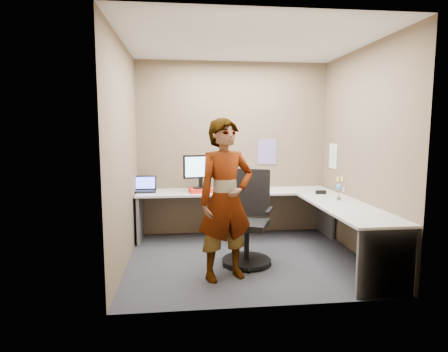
{
  "coord_description": "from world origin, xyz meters",
  "views": [
    {
      "loc": [
        -0.8,
        -4.58,
        1.67
      ],
      "look_at": [
        -0.26,
        0.25,
        1.05
      ],
      "focal_mm": 30.0,
      "sensor_mm": 36.0,
      "label": 1
    }
  ],
  "objects": [
    {
      "name": "trackball_mouse",
      "position": [
        -0.64,
        0.96,
        0.76
      ],
      "size": [
        0.12,
        0.08,
        0.07
      ],
      "color": "#B7B7BC",
      "rests_on": "desk"
    },
    {
      "name": "office_chair",
      "position": [
        -0.0,
        -0.12,
        0.47
      ],
      "size": [
        0.66,
        0.66,
        1.14
      ],
      "rotation": [
        0.0,
        0.0,
        -0.39
      ],
      "color": "black",
      "rests_on": "ground"
    },
    {
      "name": "person",
      "position": [
        -0.34,
        -0.57,
        0.89
      ],
      "size": [
        0.75,
        0.61,
        1.78
      ],
      "primitive_type": "imported",
      "rotation": [
        0.0,
        0.0,
        0.33
      ],
      "color": "#999399",
      "rests_on": "ground"
    },
    {
      "name": "wall_left",
      "position": [
        -1.5,
        0.0,
        1.35
      ],
      "size": [
        0.0,
        2.7,
        2.7
      ],
      "primitive_type": "plane",
      "rotation": [
        1.57,
        0.0,
        1.57
      ],
      "color": "brown",
      "rests_on": "ground"
    },
    {
      "name": "desk",
      "position": [
        0.44,
        0.39,
        0.59
      ],
      "size": [
        2.98,
        2.58,
        0.73
      ],
      "color": "silver",
      "rests_on": "ground"
    },
    {
      "name": "monitor",
      "position": [
        -0.54,
        0.9,
        1.08
      ],
      "size": [
        0.51,
        0.19,
        0.49
      ],
      "rotation": [
        0.0,
        0.0,
        0.19
      ],
      "color": "black",
      "rests_on": "paper_ream"
    },
    {
      "name": "sticky_note_c",
      "position": [
        1.49,
        0.48,
        0.8
      ],
      "size": [
        0.01,
        0.07,
        0.07
      ],
      "primitive_type": "cube",
      "color": "pink",
      "rests_on": "wall_right"
    },
    {
      "name": "sticky_note_a",
      "position": [
        1.49,
        0.55,
        0.95
      ],
      "size": [
        0.01,
        0.07,
        0.07
      ],
      "primitive_type": "cube",
      "color": "#F2E059",
      "rests_on": "wall_right"
    },
    {
      "name": "wall_back",
      "position": [
        0.0,
        1.3,
        1.35
      ],
      "size": [
        3.0,
        0.0,
        3.0
      ],
      "primitive_type": "plane",
      "rotation": [
        1.57,
        0.0,
        0.0
      ],
      "color": "brown",
      "rests_on": "ground"
    },
    {
      "name": "sticky_note_d",
      "position": [
        1.49,
        0.7,
        0.92
      ],
      "size": [
        0.01,
        0.07,
        0.07
      ],
      "primitive_type": "cube",
      "color": "#F2E059",
      "rests_on": "wall_right"
    },
    {
      "name": "paper_ream",
      "position": [
        -0.54,
        0.88,
        0.76
      ],
      "size": [
        0.36,
        0.29,
        0.06
      ],
      "primitive_type": "cube",
      "rotation": [
        0.0,
        0.0,
        0.19
      ],
      "color": "red",
      "rests_on": "desk"
    },
    {
      "name": "wall_right",
      "position": [
        1.5,
        0.0,
        1.35
      ],
      "size": [
        0.0,
        2.7,
        2.7
      ],
      "primitive_type": "plane",
      "rotation": [
        1.57,
        0.0,
        -1.57
      ],
      "color": "brown",
      "rests_on": "ground"
    },
    {
      "name": "ceiling",
      "position": [
        0.0,
        0.0,
        2.7
      ],
      "size": [
        3.0,
        3.0,
        0.0
      ],
      "primitive_type": "plane",
      "rotation": [
        3.14,
        0.0,
        0.0
      ],
      "color": "white",
      "rests_on": "wall_back"
    },
    {
      "name": "laptop",
      "position": [
        -1.36,
        1.05,
        0.79
      ],
      "size": [
        0.32,
        0.27,
        0.23
      ],
      "rotation": [
        0.0,
        0.0,
        0.02
      ],
      "color": "black",
      "rests_on": "desk"
    },
    {
      "name": "calendar_white",
      "position": [
        1.49,
        0.9,
        1.25
      ],
      "size": [
        0.01,
        0.28,
        0.38
      ],
      "primitive_type": "cube",
      "color": "white",
      "rests_on": "wall_right"
    },
    {
      "name": "stapler",
      "position": [
        1.18,
        0.55,
        0.76
      ],
      "size": [
        0.15,
        0.06,
        0.05
      ],
      "primitive_type": "cube",
      "rotation": [
        0.0,
        0.0,
        -0.11
      ],
      "color": "black",
      "rests_on": "desk"
    },
    {
      "name": "calendar_purple",
      "position": [
        0.55,
        1.29,
        1.3
      ],
      "size": [
        0.3,
        0.01,
        0.4
      ],
      "primitive_type": "cube",
      "color": "#846BB7",
      "rests_on": "wall_back"
    },
    {
      "name": "flower",
      "position": [
        1.24,
        0.07,
        0.87
      ],
      "size": [
        0.07,
        0.07,
        0.22
      ],
      "color": "brown",
      "rests_on": "desk"
    },
    {
      "name": "origami",
      "position": [
        0.0,
        0.75,
        0.76
      ],
      "size": [
        0.1,
        0.1,
        0.06
      ],
      "primitive_type": "cone",
      "color": "white",
      "rests_on": "desk"
    },
    {
      "name": "sticky_note_b",
      "position": [
        1.49,
        0.6,
        0.82
      ],
      "size": [
        0.01,
        0.07,
        0.07
      ],
      "primitive_type": "cube",
      "color": "pink",
      "rests_on": "wall_right"
    },
    {
      "name": "ground",
      "position": [
        0.0,
        0.0,
        0.0
      ],
      "size": [
        3.0,
        3.0,
        0.0
      ],
      "primitive_type": "plane",
      "color": "#232328",
      "rests_on": "ground"
    }
  ]
}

